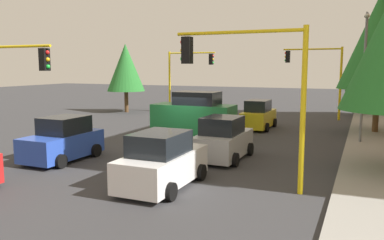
% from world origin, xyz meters
% --- Properties ---
extents(ground_plane, '(120.00, 120.00, 0.00)m').
position_xyz_m(ground_plane, '(0.00, 0.00, 0.00)').
color(ground_plane, '#353538').
extents(traffic_signal_far_right, '(0.36, 4.59, 5.58)m').
position_xyz_m(traffic_signal_far_right, '(-14.00, -5.68, 3.96)').
color(traffic_signal_far_right, yellow).
rests_on(traffic_signal_far_right, ground).
extents(traffic_signal_near_left, '(0.36, 4.59, 5.53)m').
position_xyz_m(traffic_signal_near_left, '(6.00, 5.67, 3.92)').
color(traffic_signal_near_left, yellow).
rests_on(traffic_signal_near_left, ground).
extents(traffic_signal_near_right, '(0.36, 4.59, 5.25)m').
position_xyz_m(traffic_signal_near_right, '(6.00, -5.63, 3.73)').
color(traffic_signal_near_right, yellow).
rests_on(traffic_signal_near_right, ground).
extents(traffic_signal_far_left, '(0.36, 4.59, 5.74)m').
position_xyz_m(traffic_signal_far_left, '(-14.00, 5.71, 4.06)').
color(traffic_signal_far_left, yellow).
rests_on(traffic_signal_far_left, ground).
extents(street_lamp_curbside, '(2.15, 0.28, 7.00)m').
position_xyz_m(street_lamp_curbside, '(-3.61, 9.20, 4.35)').
color(street_lamp_curbside, slate).
rests_on(street_lamp_curbside, ground).
extents(tree_roadside_mid, '(4.87, 4.87, 8.93)m').
position_xyz_m(tree_roadside_mid, '(-8.00, 10.00, 5.87)').
color(tree_roadside_mid, brown).
rests_on(tree_roadside_mid, ground).
extents(tree_roadside_far, '(3.67, 3.67, 6.69)m').
position_xyz_m(tree_roadside_far, '(-18.00, 9.50, 4.38)').
color(tree_roadside_far, brown).
rests_on(tree_roadside_far, ground).
extents(tree_opposite_side, '(3.46, 3.46, 6.29)m').
position_xyz_m(tree_opposite_side, '(-12.00, -11.00, 4.11)').
color(tree_opposite_side, brown).
rests_on(tree_opposite_side, ground).
extents(delivery_van_green, '(2.22, 4.80, 2.77)m').
position_xyz_m(delivery_van_green, '(-2.00, 0.18, 1.28)').
color(delivery_van_green, '#1E7238').
rests_on(delivery_van_green, ground).
extents(car_white, '(4.09, 2.11, 1.98)m').
position_xyz_m(car_white, '(7.16, 2.91, 0.90)').
color(car_white, white).
rests_on(car_white, ground).
extents(car_blue, '(3.82, 2.12, 1.98)m').
position_xyz_m(car_blue, '(5.37, -3.11, 0.90)').
color(car_blue, blue).
rests_on(car_blue, ground).
extents(car_yellow, '(3.87, 1.93, 1.98)m').
position_xyz_m(car_yellow, '(-7.16, 2.73, 0.90)').
color(car_yellow, yellow).
rests_on(car_yellow, ground).
extents(car_silver, '(3.78, 2.09, 1.98)m').
position_xyz_m(car_silver, '(2.30, 3.48, 0.90)').
color(car_silver, '#B2B5BA').
rests_on(car_silver, ground).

